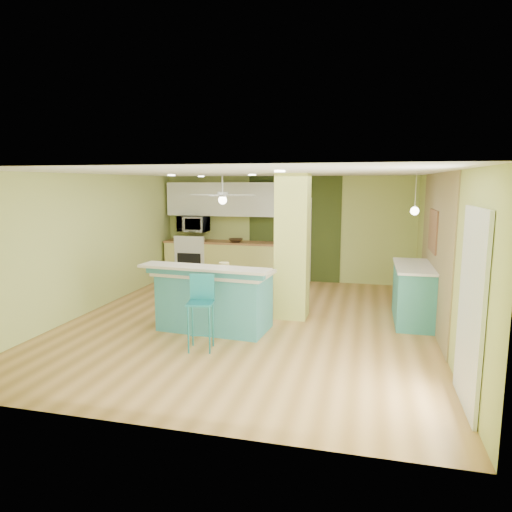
# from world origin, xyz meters

# --- Properties ---
(floor) EXTENTS (6.00, 7.00, 0.01)m
(floor) POSITION_xyz_m (0.00, 0.00, -0.01)
(floor) COLOR olive
(floor) RESTS_ON ground
(ceiling) EXTENTS (6.00, 7.00, 0.01)m
(ceiling) POSITION_xyz_m (0.00, 0.00, 2.50)
(ceiling) COLOR white
(ceiling) RESTS_ON wall_back
(wall_back) EXTENTS (6.00, 0.01, 2.50)m
(wall_back) POSITION_xyz_m (0.00, 3.50, 1.25)
(wall_back) COLOR #B9C76A
(wall_back) RESTS_ON floor
(wall_front) EXTENTS (6.00, 0.01, 2.50)m
(wall_front) POSITION_xyz_m (0.00, -3.50, 1.25)
(wall_front) COLOR #B9C76A
(wall_front) RESTS_ON floor
(wall_left) EXTENTS (0.01, 7.00, 2.50)m
(wall_left) POSITION_xyz_m (-3.00, 0.00, 1.25)
(wall_left) COLOR #B9C76A
(wall_left) RESTS_ON floor
(wall_right) EXTENTS (0.01, 7.00, 2.50)m
(wall_right) POSITION_xyz_m (3.00, 0.00, 1.25)
(wall_right) COLOR #B9C76A
(wall_right) RESTS_ON floor
(wood_panel) EXTENTS (0.02, 3.40, 2.50)m
(wood_panel) POSITION_xyz_m (2.99, 0.60, 1.25)
(wood_panel) COLOR olive
(wood_panel) RESTS_ON floor
(olive_accent) EXTENTS (2.20, 0.02, 2.50)m
(olive_accent) POSITION_xyz_m (0.20, 3.49, 1.25)
(olive_accent) COLOR #38461C
(olive_accent) RESTS_ON floor
(interior_door) EXTENTS (0.82, 0.05, 2.00)m
(interior_door) POSITION_xyz_m (0.20, 3.46, 1.00)
(interior_door) COLOR silver
(interior_door) RESTS_ON floor
(french_door) EXTENTS (0.04, 1.08, 2.10)m
(french_door) POSITION_xyz_m (2.97, -2.30, 1.05)
(french_door) COLOR white
(french_door) RESTS_ON floor
(column) EXTENTS (0.55, 0.55, 2.50)m
(column) POSITION_xyz_m (0.65, 0.50, 1.25)
(column) COLOR #C0C65B
(column) RESTS_ON floor
(kitchen_run) EXTENTS (3.25, 0.63, 0.94)m
(kitchen_run) POSITION_xyz_m (-1.30, 3.20, 0.47)
(kitchen_run) COLOR #D5D26F
(kitchen_run) RESTS_ON floor
(stove) EXTENTS (0.76, 0.66, 1.08)m
(stove) POSITION_xyz_m (-2.25, 3.19, 0.46)
(stove) COLOR white
(stove) RESTS_ON floor
(upper_cabinets) EXTENTS (3.20, 0.34, 0.80)m
(upper_cabinets) POSITION_xyz_m (-1.30, 3.32, 1.95)
(upper_cabinets) COLOR white
(upper_cabinets) RESTS_ON wall_back
(microwave) EXTENTS (0.70, 0.48, 0.39)m
(microwave) POSITION_xyz_m (-2.25, 3.20, 1.35)
(microwave) COLOR white
(microwave) RESTS_ON wall_back
(ceiling_fan) EXTENTS (1.41, 1.41, 0.61)m
(ceiling_fan) POSITION_xyz_m (-1.10, 2.00, 2.08)
(ceiling_fan) COLOR silver
(ceiling_fan) RESTS_ON ceiling
(pendant_lamp) EXTENTS (0.14, 0.14, 0.69)m
(pendant_lamp) POSITION_xyz_m (2.65, 0.75, 1.88)
(pendant_lamp) COLOR white
(pendant_lamp) RESTS_ON ceiling
(wall_decor) EXTENTS (0.03, 0.90, 0.70)m
(wall_decor) POSITION_xyz_m (2.96, 0.80, 1.55)
(wall_decor) COLOR brown
(wall_decor) RESTS_ON wood_panel
(peninsula) EXTENTS (2.08, 1.24, 1.09)m
(peninsula) POSITION_xyz_m (-0.45, -0.49, 0.51)
(peninsula) COLOR teal
(peninsula) RESTS_ON floor
(bar_stool) EXTENTS (0.41, 0.41, 1.07)m
(bar_stool) POSITION_xyz_m (-0.34, -1.37, 0.71)
(bar_stool) COLOR teal
(bar_stool) RESTS_ON floor
(side_counter) EXTENTS (0.64, 1.51, 0.98)m
(side_counter) POSITION_xyz_m (2.70, 0.71, 0.49)
(side_counter) COLOR teal
(side_counter) RESTS_ON floor
(fruit_bowl) EXTENTS (0.42, 0.42, 0.08)m
(fruit_bowl) POSITION_xyz_m (-1.14, 3.11, 0.98)
(fruit_bowl) COLOR #342315
(fruit_bowl) RESTS_ON kitchen_run
(canister) EXTENTS (0.16, 0.16, 0.15)m
(canister) POSITION_xyz_m (-0.27, -0.51, 1.03)
(canister) COLOR gold
(canister) RESTS_ON peninsula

